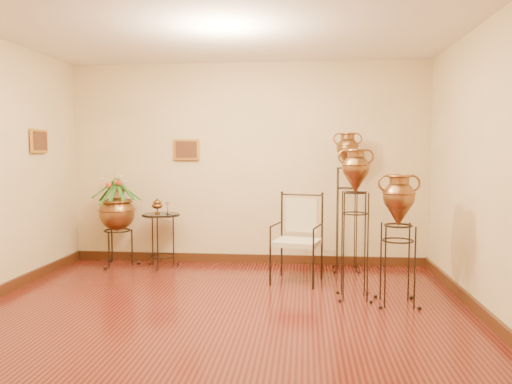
# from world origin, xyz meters

# --- Properties ---
(ground) EXTENTS (5.00, 5.00, 0.00)m
(ground) POSITION_xyz_m (0.00, 0.00, 0.00)
(ground) COLOR #5F2116
(ground) RESTS_ON ground
(room_shell) EXTENTS (5.02, 5.02, 2.81)m
(room_shell) POSITION_xyz_m (-0.01, 0.01, 1.73)
(room_shell) COLOR beige
(room_shell) RESTS_ON ground
(amphora_tall) EXTENTS (0.38, 0.38, 1.83)m
(amphora_tall) POSITION_xyz_m (1.36, 2.15, 0.94)
(amphora_tall) COLOR black
(amphora_tall) RESTS_ON ground
(amphora_mid) EXTENTS (0.36, 0.36, 1.62)m
(amphora_mid) POSITION_xyz_m (1.35, 0.86, 0.82)
(amphora_mid) COLOR black
(amphora_mid) RESTS_ON ground
(amphora_short) EXTENTS (0.51, 0.51, 1.36)m
(amphora_short) POSITION_xyz_m (1.77, 0.71, 0.68)
(amphora_short) COLOR black
(amphora_short) RESTS_ON ground
(planter_urn) EXTENTS (0.87, 0.87, 1.41)m
(planter_urn) POSITION_xyz_m (-1.76, 2.15, 0.79)
(planter_urn) COLOR black
(planter_urn) RESTS_ON ground
(armchair) EXTENTS (0.71, 0.68, 1.06)m
(armchair) POSITION_xyz_m (0.72, 1.48, 0.53)
(armchair) COLOR black
(armchair) RESTS_ON ground
(side_table) EXTENTS (0.58, 0.58, 0.92)m
(side_table) POSITION_xyz_m (-1.13, 2.12, 0.38)
(side_table) COLOR black
(side_table) RESTS_ON ground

